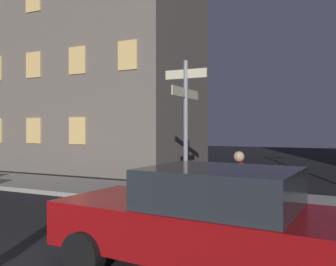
# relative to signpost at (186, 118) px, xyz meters

# --- Properties ---
(sidewalk_kerb) EXTENTS (40.00, 2.85, 0.14)m
(sidewalk_kerb) POSITION_rel_signpost_xyz_m (-0.39, 1.13, -2.28)
(sidewalk_kerb) COLOR gray
(sidewalk_kerb) RESTS_ON ground_plane
(signpost) EXTENTS (1.18, 1.74, 3.74)m
(signpost) POSITION_rel_signpost_xyz_m (0.00, 0.00, 0.00)
(signpost) COLOR gray
(signpost) RESTS_ON sidewalk_kerb
(car_far_trailing) EXTENTS (4.40, 2.19, 1.53)m
(car_far_trailing) POSITION_rel_signpost_xyz_m (2.00, -4.10, -1.55)
(car_far_trailing) COLOR maroon
(car_far_trailing) RESTS_ON ground_plane
(cyclist) EXTENTS (1.81, 0.38, 1.61)m
(cyclist) POSITION_rel_signpost_xyz_m (1.78, -1.56, -1.60)
(cyclist) COLOR black
(cyclist) RESTS_ON ground_plane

